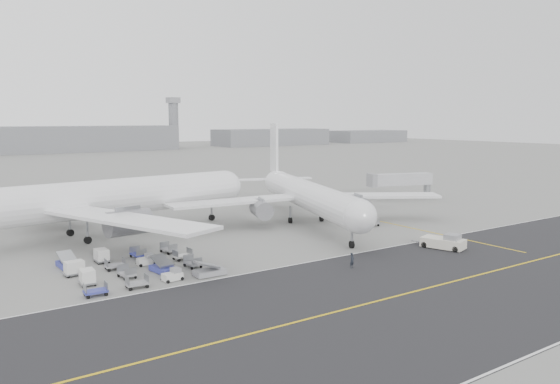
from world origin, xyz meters
TOP-DOWN VIEW (x-y plane):
  - ground at (0.00, 0.00)m, footprint 700.00×700.00m
  - taxiway at (5.02, -17.98)m, footprint 220.00×59.00m
  - horizon_buildings at (30.00, 260.00)m, footprint 520.00×28.00m
  - control_tower at (100.00, 265.00)m, footprint 7.00×7.00m
  - airliner_a at (-17.87, 27.69)m, footprint 59.36×58.40m
  - airliner_b at (18.43, 19.29)m, footprint 47.08×48.00m
  - pushback_tug at (22.78, -7.04)m, footprint 4.44×7.76m
  - jet_bridge at (52.99, 29.63)m, footprint 16.07×7.45m
  - gse_cluster at (-16.87, 6.09)m, footprint 21.22×20.54m
  - stray_dolly at (26.02, 10.85)m, footprint 1.58×2.49m
  - ground_crew_a at (5.27, -7.38)m, footprint 0.80×0.64m

SIDE VIEW (x-z plane):
  - ground at x=0.00m, z-range 0.00..0.00m
  - horizon_buildings at x=30.00m, z-range -14.00..14.00m
  - gse_cluster at x=-16.87m, z-range -0.90..0.90m
  - stray_dolly at x=26.02m, z-range -0.75..0.75m
  - taxiway at x=5.02m, z-range -0.01..0.03m
  - pushback_tug at x=22.78m, z-range -0.20..2.00m
  - ground_crew_a at x=5.27m, z-range 0.00..1.92m
  - jet_bridge at x=52.99m, z-range 1.19..7.23m
  - airliner_b at x=18.43m, z-range -3.63..13.53m
  - airliner_a at x=-17.87m, z-range -4.35..16.16m
  - control_tower at x=100.00m, z-range 0.63..31.88m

